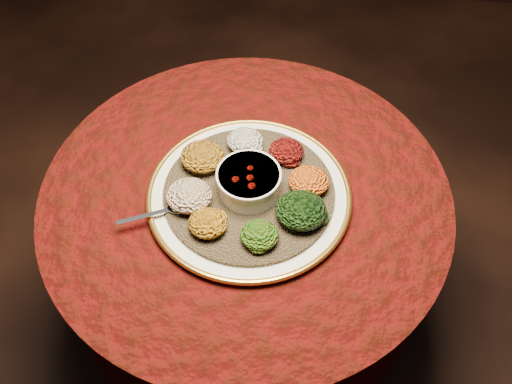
# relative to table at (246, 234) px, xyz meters

# --- Properties ---
(table) EXTENTS (0.96, 0.96, 0.73)m
(table) POSITION_rel_table_xyz_m (0.00, 0.00, 0.00)
(table) COLOR black
(table) RESTS_ON ground
(platter) EXTENTS (0.48, 0.48, 0.02)m
(platter) POSITION_rel_table_xyz_m (0.01, -0.02, 0.19)
(platter) COLOR silver
(platter) RESTS_ON table
(injera) EXTENTS (0.40, 0.40, 0.01)m
(injera) POSITION_rel_table_xyz_m (0.01, -0.02, 0.20)
(injera) COLOR brown
(injera) RESTS_ON platter
(stew_bowl) EXTENTS (0.14, 0.14, 0.06)m
(stew_bowl) POSITION_rel_table_xyz_m (0.01, -0.02, 0.24)
(stew_bowl) COLOR white
(stew_bowl) RESTS_ON injera
(spoon) EXTENTS (0.15, 0.08, 0.01)m
(spoon) POSITION_rel_table_xyz_m (-0.15, -0.10, 0.21)
(spoon) COLOR silver
(spoon) RESTS_ON injera
(portion_ayib) EXTENTS (0.09, 0.08, 0.04)m
(portion_ayib) POSITION_rel_table_xyz_m (-0.02, 0.11, 0.23)
(portion_ayib) COLOR beige
(portion_ayib) RESTS_ON injera
(portion_kitfo) EXTENTS (0.08, 0.08, 0.04)m
(portion_kitfo) POSITION_rel_table_xyz_m (0.08, 0.09, 0.23)
(portion_kitfo) COLOR black
(portion_kitfo) RESTS_ON injera
(portion_tikil) EXTENTS (0.09, 0.09, 0.04)m
(portion_tikil) POSITION_rel_table_xyz_m (0.14, 0.01, 0.23)
(portion_tikil) COLOR #AD610E
(portion_tikil) RESTS_ON injera
(portion_gomen) EXTENTS (0.11, 0.11, 0.05)m
(portion_gomen) POSITION_rel_table_xyz_m (0.13, -0.08, 0.23)
(portion_gomen) COLOR black
(portion_gomen) RESTS_ON injera
(portion_mixveg) EXTENTS (0.08, 0.08, 0.04)m
(portion_mixveg) POSITION_rel_table_xyz_m (0.05, -0.15, 0.23)
(portion_mixveg) COLOR #AD480B
(portion_mixveg) RESTS_ON injera
(portion_kik) EXTENTS (0.08, 0.08, 0.04)m
(portion_kik) POSITION_rel_table_xyz_m (-0.06, -0.13, 0.23)
(portion_kik) COLOR #A96E0E
(portion_kik) RESTS_ON injera
(portion_timatim) EXTENTS (0.10, 0.10, 0.05)m
(portion_timatim) POSITION_rel_table_xyz_m (-0.11, -0.07, 0.23)
(portion_timatim) COLOR maroon
(portion_timatim) RESTS_ON injera
(portion_shiro) EXTENTS (0.10, 0.10, 0.05)m
(portion_shiro) POSITION_rel_table_xyz_m (-0.11, 0.05, 0.23)
(portion_shiro) COLOR #976012
(portion_shiro) RESTS_ON injera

